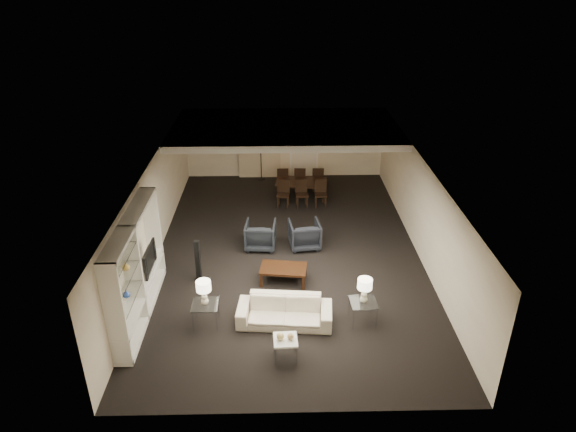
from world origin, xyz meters
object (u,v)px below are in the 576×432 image
(marble_table, at_px, (285,348))
(chair_fl, at_px, (283,179))
(table_lamp_left, at_px, (204,293))
(chair_nl, at_px, (283,194))
(television, at_px, (146,259))
(chair_nm, at_px, (302,194))
(armchair_left, at_px, (261,235))
(chair_fm, at_px, (300,178))
(floor_lamp, at_px, (261,156))
(sofa, at_px, (285,311))
(chair_nr, at_px, (321,194))
(coffee_table, at_px, (283,274))
(vase_amber, at_px, (126,266))
(pendant_light, at_px, (295,143))
(armchair_right, at_px, (304,234))
(floor_speaker, at_px, (198,261))
(vase_blue, at_px, (126,294))
(table_lamp_right, at_px, (364,291))
(side_table_right, at_px, (363,312))
(dining_table, at_px, (301,190))
(side_table_left, at_px, (206,314))
(chair_fr, at_px, (318,178))

(marble_table, relative_size, chair_fl, 0.54)
(table_lamp_left, relative_size, chair_nl, 0.67)
(television, xyz_separation_m, chair_nm, (3.79, 4.82, -0.60))
(armchair_left, height_order, chair_fm, chair_fm)
(chair_fl, bearing_deg, floor_lamp, -55.45)
(marble_table, xyz_separation_m, chair_nl, (0.05, 6.97, 0.20))
(sofa, bearing_deg, floor_lamp, 99.93)
(sofa, height_order, chair_nr, chair_nr)
(television, bearing_deg, marble_table, -124.42)
(coffee_table, bearing_deg, vase_amber, -149.78)
(marble_table, xyz_separation_m, floor_lamp, (-0.70, 9.30, 0.65))
(pendant_light, height_order, armchair_right, pendant_light)
(floor_speaker, height_order, chair_nl, floor_speaker)
(vase_blue, distance_m, chair_nr, 7.76)
(chair_nm, relative_size, floor_lamp, 0.49)
(pendant_light, relative_size, television, 0.53)
(table_lamp_right, distance_m, chair_fm, 7.26)
(vase_blue, relative_size, chair_nl, 0.19)
(sofa, relative_size, floor_lamp, 1.16)
(armchair_right, xyz_separation_m, chair_fl, (-0.55, 3.87, 0.05))
(chair_fl, distance_m, chair_fm, 0.60)
(side_table_right, distance_m, chair_fm, 7.25)
(sofa, xyz_separation_m, dining_table, (0.65, 6.52, -0.01))
(sofa, relative_size, table_lamp_left, 3.53)
(side_table_left, height_order, chair_nm, chair_nm)
(chair_nl, xyz_separation_m, chair_nr, (1.20, 0.00, 0.00))
(dining_table, bearing_deg, vase_blue, -112.10)
(vase_amber, bearing_deg, chair_nm, 58.04)
(table_lamp_right, distance_m, floor_speaker, 4.17)
(chair_nl, distance_m, chair_fl, 1.30)
(coffee_table, relative_size, dining_table, 0.68)
(floor_lamp, bearing_deg, chair_nr, -49.96)
(armchair_left, bearing_deg, floor_lamp, -84.64)
(side_table_right, distance_m, table_lamp_left, 3.44)
(floor_speaker, relative_size, chair_nl, 1.27)
(marble_table, height_order, chair_nl, chair_nl)
(side_table_right, bearing_deg, chair_fl, 102.94)
(side_table_right, bearing_deg, floor_lamp, 106.32)
(sofa, relative_size, side_table_right, 3.64)
(vase_blue, xyz_separation_m, chair_fr, (4.42, 7.64, -0.71))
(pendant_light, xyz_separation_m, floor_lamp, (-1.14, 1.69, -1.04))
(side_table_left, relative_size, chair_fm, 0.65)
(sofa, distance_m, chair_nl, 5.88)
(chair_nm, distance_m, chair_fm, 1.30)
(side_table_right, xyz_separation_m, table_lamp_right, (0.00, 0.00, 0.55))
(chair_nm, relative_size, chair_fr, 1.00)
(marble_table, bearing_deg, chair_fr, 81.40)
(armchair_left, distance_m, chair_fr, 4.29)
(floor_lamp, bearing_deg, vase_blue, -105.89)
(floor_speaker, bearing_deg, chair_fm, 72.41)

